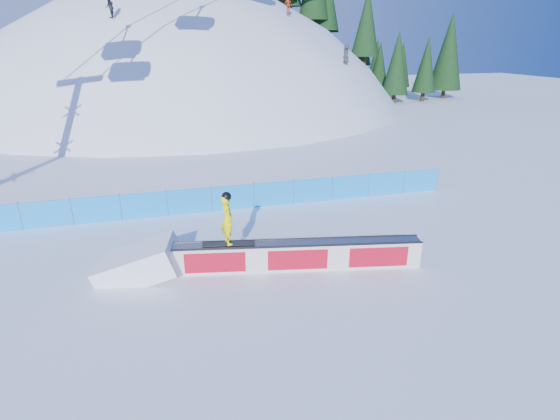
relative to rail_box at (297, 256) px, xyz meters
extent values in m
plane|color=white|center=(-1.19, 1.80, -0.51)|extent=(160.00, 160.00, 0.00)
sphere|color=white|center=(-1.19, 43.80, -18.51)|extent=(64.00, 64.00, 64.00)
cylinder|color=#332114|center=(14.28, 44.53, 10.09)|extent=(0.50, 0.50, 1.40)
cylinder|color=#332114|center=(15.78, 42.58, 9.18)|extent=(0.50, 0.50, 1.40)
cylinder|color=#332114|center=(15.67, 47.58, 9.02)|extent=(0.50, 0.50, 1.40)
cylinder|color=#332114|center=(18.39, 42.94, 7.38)|extent=(0.50, 0.50, 1.40)
cone|color=black|center=(18.39, 42.94, 11.28)|extent=(2.91, 2.91, 6.61)
cylinder|color=#332114|center=(19.26, 39.57, 6.33)|extent=(0.50, 0.50, 1.40)
cone|color=black|center=(19.26, 39.57, 11.07)|extent=(3.64, 3.64, 8.28)
cylinder|color=#332114|center=(22.76, 47.11, 3.04)|extent=(0.50, 0.50, 1.40)
cone|color=black|center=(22.76, 47.11, 7.43)|extent=(3.34, 3.34, 7.58)
cylinder|color=#332114|center=(21.58, 39.63, 4.18)|extent=(0.50, 0.50, 1.40)
cone|color=black|center=(21.58, 39.63, 8.31)|extent=(3.11, 3.11, 7.07)
cylinder|color=#332114|center=(24.38, 45.17, 1.27)|extent=(0.50, 0.50, 1.40)
cone|color=black|center=(24.38, 45.17, 5.58)|extent=(3.26, 3.26, 7.41)
cylinder|color=#332114|center=(27.15, 39.09, 0.09)|extent=(0.50, 0.50, 1.40)
cone|color=black|center=(27.15, 39.09, 5.37)|extent=(4.12, 4.12, 9.37)
cylinder|color=#332114|center=(27.85, 41.50, 0.09)|extent=(0.50, 0.50, 1.40)
cone|color=black|center=(27.85, 41.50, 4.85)|extent=(3.66, 3.66, 8.33)
cylinder|color=#332114|center=(29.75, 39.07, 0.09)|extent=(0.50, 0.50, 1.40)
cone|color=black|center=(29.75, 39.07, 5.30)|extent=(4.05, 4.05, 9.22)
cylinder|color=#332114|center=(32.24, 39.90, 0.09)|extent=(0.50, 0.50, 1.40)
cone|color=black|center=(32.24, 39.90, 4.53)|extent=(3.38, 3.38, 7.68)
cylinder|color=#332114|center=(32.00, 43.60, 0.09)|extent=(0.50, 0.50, 1.40)
cone|color=black|center=(32.00, 43.60, 4.89)|extent=(3.70, 3.70, 8.41)
cube|color=#0E8CF0|center=(-1.19, 6.30, 0.09)|extent=(22.00, 0.03, 1.20)
cylinder|color=#44507B|center=(-10.19, 6.30, 0.14)|extent=(0.05, 0.05, 1.30)
cylinder|color=#44507B|center=(-8.19, 6.30, 0.14)|extent=(0.05, 0.05, 1.30)
cylinder|color=#44507B|center=(-6.19, 6.30, 0.14)|extent=(0.05, 0.05, 1.30)
cylinder|color=#44507B|center=(-4.19, 6.30, 0.14)|extent=(0.05, 0.05, 1.30)
cylinder|color=#44507B|center=(-2.19, 6.30, 0.14)|extent=(0.05, 0.05, 1.30)
cylinder|color=#44507B|center=(-0.19, 6.30, 0.14)|extent=(0.05, 0.05, 1.30)
cylinder|color=#44507B|center=(1.81, 6.30, 0.14)|extent=(0.05, 0.05, 1.30)
cylinder|color=#44507B|center=(3.81, 6.30, 0.14)|extent=(0.05, 0.05, 1.30)
cylinder|color=#44507B|center=(5.81, 6.30, 0.14)|extent=(0.05, 0.05, 1.30)
cylinder|color=#44507B|center=(7.81, 6.30, 0.14)|extent=(0.05, 0.05, 1.30)
cylinder|color=#44507B|center=(9.81, 6.30, 0.14)|extent=(0.05, 0.05, 1.30)
cube|color=silver|center=(0.00, 0.00, -0.02)|extent=(8.61, 2.19, 0.98)
cube|color=gray|center=(0.00, 0.00, 0.48)|extent=(8.53, 2.20, 0.04)
cube|color=black|center=(-0.05, -0.28, 0.50)|extent=(8.51, 1.69, 0.07)
cube|color=black|center=(0.05, 0.28, 0.50)|extent=(8.51, 1.69, 0.07)
cube|color=red|center=(-0.05, -0.28, -0.02)|extent=(8.09, 1.60, 0.73)
cube|color=red|center=(0.05, 0.28, -0.02)|extent=(8.09, 1.60, 0.73)
cube|color=black|center=(-2.30, 0.45, 0.55)|extent=(1.82, 0.66, 0.03)
imported|color=#FFF800|center=(-2.30, 0.45, 1.43)|extent=(0.49, 0.68, 1.73)
sphere|color=black|center=(-2.30, 0.45, 2.24)|extent=(0.32, 0.32, 0.32)
imported|color=black|center=(-7.22, 28.06, 9.52)|extent=(0.82, 0.94, 1.65)
imported|color=red|center=(8.88, 31.74, 10.19)|extent=(1.05, 0.77, 1.65)
imported|color=#2A2A2A|center=(13.52, 27.82, 5.81)|extent=(0.55, 0.82, 1.65)
camera|label=1|loc=(-4.15, -12.93, 6.98)|focal=28.00mm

